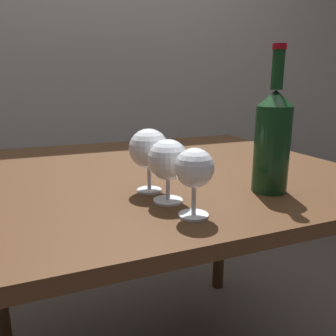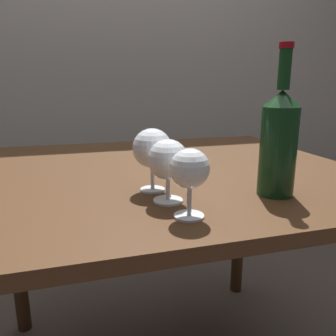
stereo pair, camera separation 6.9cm
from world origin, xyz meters
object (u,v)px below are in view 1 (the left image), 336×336
at_px(wine_glass_port, 149,150).
at_px(wine_glass_merlot, 194,170).
at_px(wine_bottle, 272,139).
at_px(wine_glass_amber, 168,161).

bearing_deg(wine_glass_port, wine_glass_merlot, -80.92).
bearing_deg(wine_glass_port, wine_bottle, -21.36).
bearing_deg(wine_bottle, wine_glass_merlot, -162.37).
distance_m(wine_glass_port, wine_bottle, 0.28).
height_order(wine_glass_merlot, wine_glass_amber, wine_glass_amber).
distance_m(wine_glass_merlot, wine_glass_amber, 0.09).
height_order(wine_glass_amber, wine_bottle, wine_bottle).
relative_size(wine_glass_port, wine_bottle, 0.45).
distance_m(wine_glass_merlot, wine_bottle, 0.24).
xyz_separation_m(wine_glass_amber, wine_glass_port, (-0.01, 0.08, 0.01)).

